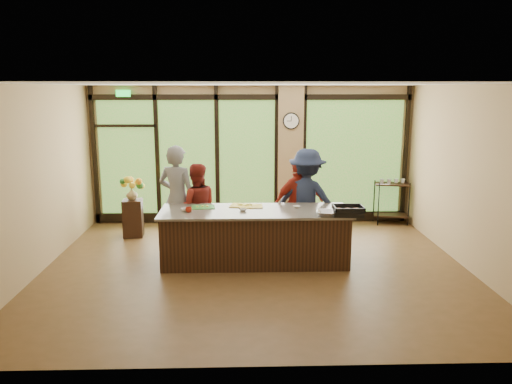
{
  "coord_description": "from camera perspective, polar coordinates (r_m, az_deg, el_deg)",
  "views": [
    {
      "loc": [
        -0.23,
        -7.86,
        2.94
      ],
      "look_at": [
        0.02,
        0.4,
        1.21
      ],
      "focal_mm": 35.0,
      "sensor_mm": 36.0,
      "label": 1
    }
  ],
  "objects": [
    {
      "name": "prep_bowl_near",
      "position": [
        8.43,
        -8.06,
        -2.01
      ],
      "size": [
        0.18,
        0.18,
        0.05
      ],
      "primitive_type": "imported",
      "rotation": [
        0.0,
        0.0,
        0.15
      ],
      "color": "silver",
      "rests_on": "countertop"
    },
    {
      "name": "red_ramekin",
      "position": [
        8.34,
        -7.7,
        -2.02
      ],
      "size": [
        0.12,
        0.12,
        0.09
      ],
      "primitive_type": "imported",
      "rotation": [
        0.0,
        0.0,
        -0.12
      ],
      "color": "#A82110",
      "rests_on": "countertop"
    },
    {
      "name": "wall_clock",
      "position": [
        10.81,
        4.04,
        8.11
      ],
      "size": [
        0.36,
        0.04,
        0.36
      ],
      "color": "black",
      "rests_on": "window_wall"
    },
    {
      "name": "back_wall",
      "position": [
        10.96,
        -0.52,
        4.25
      ],
      "size": [
        7.0,
        0.0,
        7.0
      ],
      "primitive_type": "plane",
      "rotation": [
        1.57,
        0.0,
        0.0
      ],
      "color": "tan",
      "rests_on": "floor"
    },
    {
      "name": "prep_bowl_far",
      "position": [
        8.63,
        4.65,
        -1.69
      ],
      "size": [
        0.15,
        0.15,
        0.03
      ],
      "primitive_type": "imported",
      "rotation": [
        0.0,
        0.0,
        0.32
      ],
      "color": "silver",
      "rests_on": "countertop"
    },
    {
      "name": "cook_midright",
      "position": [
        9.3,
        4.9,
        -1.35
      ],
      "size": [
        1.05,
        0.65,
        1.66
      ],
      "primitive_type": "imported",
      "rotation": [
        0.0,
        0.0,
        3.41
      ],
      "color": "maroon",
      "rests_on": "floor"
    },
    {
      "name": "island_base",
      "position": [
        8.54,
        -0.12,
        -5.22
      ],
      "size": [
        3.1,
        1.0,
        0.88
      ],
      "primitive_type": "cube",
      "color": "black",
      "rests_on": "floor"
    },
    {
      "name": "prep_bowl_mid",
      "position": [
        8.35,
        -1.51,
        -2.06
      ],
      "size": [
        0.14,
        0.14,
        0.04
      ],
      "primitive_type": "imported",
      "rotation": [
        0.0,
        0.0,
        0.11
      ],
      "color": "silver",
      "rests_on": "countertop"
    },
    {
      "name": "flower_vase",
      "position": [
        10.23,
        -14.0,
        -0.22
      ],
      "size": [
        0.25,
        0.25,
        0.24
      ],
      "primitive_type": "imported",
      "rotation": [
        0.0,
        0.0,
        0.09
      ],
      "color": "olive",
      "rests_on": "flower_stand"
    },
    {
      "name": "ceiling",
      "position": [
        7.87,
        -0.07,
        12.24
      ],
      "size": [
        7.0,
        7.0,
        0.0
      ],
      "primitive_type": "plane",
      "rotation": [
        3.14,
        0.0,
        0.0
      ],
      "color": "white",
      "rests_on": "back_wall"
    },
    {
      "name": "mixing_bowl",
      "position": [
        8.12,
        8.03,
        -2.43
      ],
      "size": [
        0.39,
        0.39,
        0.08
      ],
      "primitive_type": "imported",
      "rotation": [
        0.0,
        0.0,
        -0.21
      ],
      "color": "silver",
      "rests_on": "countertop"
    },
    {
      "name": "cutting_board_right",
      "position": [
        8.67,
        -0.6,
        -1.63
      ],
      "size": [
        0.41,
        0.31,
        0.01
      ],
      "primitive_type": "cube",
      "rotation": [
        0.0,
        0.0,
        0.01
      ],
      "color": "gold",
      "rests_on": "countertop"
    },
    {
      "name": "bar_cart",
      "position": [
        11.36,
        15.23,
        -0.52
      ],
      "size": [
        0.8,
        0.55,
        1.0
      ],
      "rotation": [
        0.0,
        0.0,
        -0.2
      ],
      "color": "black",
      "rests_on": "floor"
    },
    {
      "name": "roasting_pan",
      "position": [
        8.21,
        10.49,
        -2.34
      ],
      "size": [
        0.52,
        0.43,
        0.08
      ],
      "primitive_type": "cube",
      "rotation": [
        0.0,
        0.0,
        -0.12
      ],
      "color": "black",
      "rests_on": "countertop"
    },
    {
      "name": "flower_stand",
      "position": [
        10.34,
        -13.87,
        -2.9
      ],
      "size": [
        0.4,
        0.4,
        0.75
      ],
      "primitive_type": "cube",
      "rotation": [
        0.0,
        0.0,
        0.07
      ],
      "color": "black",
      "rests_on": "floor"
    },
    {
      "name": "cook_right",
      "position": [
        9.24,
        5.84,
        -0.82
      ],
      "size": [
        1.37,
        1.09,
        1.86
      ],
      "primitive_type": "imported",
      "rotation": [
        0.0,
        0.0,
        2.76
      ],
      "color": "#1C243E",
      "rests_on": "floor"
    },
    {
      "name": "left_wall",
      "position": [
        8.64,
        -23.96,
        1.18
      ],
      "size": [
        0.0,
        6.0,
        6.0
      ],
      "primitive_type": "plane",
      "rotation": [
        1.57,
        0.0,
        1.57
      ],
      "color": "tan",
      "rests_on": "floor"
    },
    {
      "name": "cook_left",
      "position": [
        9.15,
        -8.98,
        -0.75
      ],
      "size": [
        0.83,
        0.69,
        1.95
      ],
      "primitive_type": "imported",
      "rotation": [
        0.0,
        0.0,
        2.78
      ],
      "color": "slate",
      "rests_on": "floor"
    },
    {
      "name": "cook_midleft",
      "position": [
        9.2,
        -6.84,
        -1.71
      ],
      "size": [
        0.85,
        0.7,
        1.61
      ],
      "primitive_type": "imported",
      "rotation": [
        0.0,
        0.0,
        3.27
      ],
      "color": "maroon",
      "rests_on": "floor"
    },
    {
      "name": "floor",
      "position": [
        8.4,
        -0.06,
        -8.69
      ],
      "size": [
        7.0,
        7.0,
        0.0
      ],
      "primitive_type": "plane",
      "color": "#51391C",
      "rests_on": "ground"
    },
    {
      "name": "countertop",
      "position": [
        8.42,
        -0.12,
        -2.23
      ],
      "size": [
        3.2,
        1.1,
        0.04
      ],
      "primitive_type": "cube",
      "color": "#70685C",
      "rests_on": "island_base"
    },
    {
      "name": "cutting_board_center",
      "position": [
        8.72,
        -1.5,
        -1.56
      ],
      "size": [
        0.49,
        0.41,
        0.01
      ],
      "primitive_type": "cube",
      "rotation": [
        0.0,
        0.0,
        -0.21
      ],
      "color": "gold",
      "rests_on": "countertop"
    },
    {
      "name": "cutting_board_left",
      "position": [
        8.66,
        -6.06,
        -1.72
      ],
      "size": [
        0.42,
        0.33,
        0.01
      ],
      "primitive_type": "cube",
      "rotation": [
        0.0,
        0.0,
        0.09
      ],
      "color": "#348530",
      "rests_on": "countertop"
    },
    {
      "name": "right_wall",
      "position": [
        8.82,
        23.31,
        1.43
      ],
      "size": [
        0.0,
        6.0,
        6.0
      ],
      "primitive_type": "plane",
      "rotation": [
        1.57,
        0.0,
        -1.57
      ],
      "color": "tan",
      "rests_on": "floor"
    },
    {
      "name": "window_wall",
      "position": [
        10.94,
        0.34,
        3.67
      ],
      "size": [
        6.9,
        0.12,
        3.0
      ],
      "color": "tan",
      "rests_on": "floor"
    }
  ]
}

